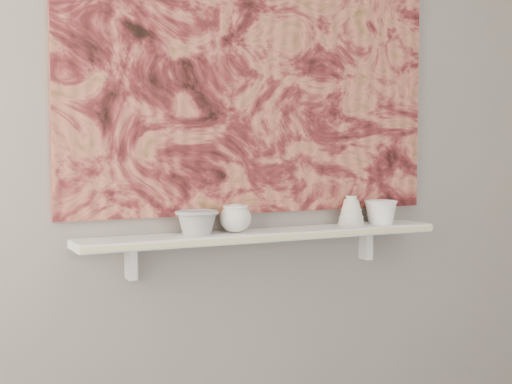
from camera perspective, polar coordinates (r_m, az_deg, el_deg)
wall_back at (r=2.68m, az=-0.15°, el=6.04°), size 3.60×0.00×3.60m
shelf at (r=2.62m, az=0.77°, el=-3.44°), size 1.40×0.18×0.03m
shelf_stripe at (r=2.54m, az=1.73°, el=-3.68°), size 1.40×0.01×0.02m
bracket_left at (r=2.51m, az=-9.98°, el=-5.54°), size 0.03×0.06×0.12m
bracket_right at (r=2.93m, az=8.76°, el=-4.18°), size 0.03×0.06×0.12m
painting at (r=2.69m, az=-0.01°, el=10.11°), size 1.50×0.02×1.10m
house_motif at (r=2.89m, az=8.14°, el=3.51°), size 0.09×0.00×0.08m
bowl_grey at (r=2.50m, az=-4.75°, el=-2.42°), size 0.17×0.17×0.09m
cup_cream at (r=2.56m, az=-1.66°, el=-2.11°), size 0.15×0.15×0.10m
bell_vessel at (r=2.80m, az=7.63°, el=-1.48°), size 0.13×0.13×0.12m
bowl_white at (r=2.88m, az=9.95°, el=-1.58°), size 0.17×0.17×0.10m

